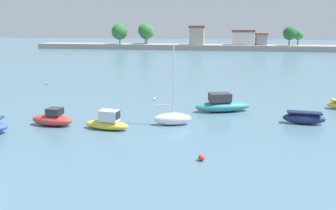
{
  "coord_description": "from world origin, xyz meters",
  "views": [
    {
      "loc": [
        13.68,
        -11.72,
        8.43
      ],
      "look_at": [
        8.24,
        19.56,
        0.91
      ],
      "focal_mm": 36.29,
      "sensor_mm": 36.0,
      "label": 1
    }
  ],
  "objects_px": {
    "moored_boat_3": "(108,122)",
    "mooring_buoy_2": "(201,158)",
    "moored_boat_4": "(173,118)",
    "mooring_buoy_1": "(47,83)",
    "moored_boat_5": "(222,105)",
    "mooring_buoy_0": "(154,99)",
    "moored_boat_6": "(304,118)",
    "moored_boat_2": "(53,119)"
  },
  "relations": [
    {
      "from": "mooring_buoy_1",
      "to": "mooring_buoy_2",
      "type": "height_order",
      "value": "mooring_buoy_2"
    },
    {
      "from": "moored_boat_2",
      "to": "moored_boat_5",
      "type": "height_order",
      "value": "moored_boat_5"
    },
    {
      "from": "moored_boat_5",
      "to": "mooring_buoy_0",
      "type": "bearing_deg",
      "value": 133.94
    },
    {
      "from": "moored_boat_4",
      "to": "mooring_buoy_1",
      "type": "xyz_separation_m",
      "value": [
        -21.21,
        17.02,
        -0.44
      ]
    },
    {
      "from": "moored_boat_3",
      "to": "moored_boat_5",
      "type": "distance_m",
      "value": 11.95
    },
    {
      "from": "moored_boat_4",
      "to": "mooring_buoy_1",
      "type": "distance_m",
      "value": 27.2
    },
    {
      "from": "mooring_buoy_0",
      "to": "mooring_buoy_1",
      "type": "relative_size",
      "value": 0.95
    },
    {
      "from": "moored_boat_4",
      "to": "moored_boat_5",
      "type": "xyz_separation_m",
      "value": [
        4.15,
        5.4,
        0.11
      ]
    },
    {
      "from": "moored_boat_3",
      "to": "mooring_buoy_1",
      "type": "height_order",
      "value": "moored_boat_3"
    },
    {
      "from": "moored_boat_3",
      "to": "mooring_buoy_1",
      "type": "relative_size",
      "value": 13.4
    },
    {
      "from": "mooring_buoy_1",
      "to": "moored_boat_2",
      "type": "bearing_deg",
      "value": -59.64
    },
    {
      "from": "mooring_buoy_1",
      "to": "mooring_buoy_2",
      "type": "relative_size",
      "value": 0.71
    },
    {
      "from": "moored_boat_4",
      "to": "mooring_buoy_0",
      "type": "bearing_deg",
      "value": 97.6
    },
    {
      "from": "mooring_buoy_1",
      "to": "moored_boat_5",
      "type": "bearing_deg",
      "value": -24.62
    },
    {
      "from": "moored_boat_3",
      "to": "mooring_buoy_0",
      "type": "relative_size",
      "value": 14.11
    },
    {
      "from": "moored_boat_3",
      "to": "mooring_buoy_2",
      "type": "height_order",
      "value": "moored_boat_3"
    },
    {
      "from": "moored_boat_2",
      "to": "mooring_buoy_0",
      "type": "distance_m",
      "value": 13.1
    },
    {
      "from": "moored_boat_4",
      "to": "mooring_buoy_1",
      "type": "bearing_deg",
      "value": 127.82
    },
    {
      "from": "moored_boat_4",
      "to": "mooring_buoy_2",
      "type": "distance_m",
      "value": 8.18
    },
    {
      "from": "moored_boat_4",
      "to": "mooring_buoy_0",
      "type": "height_order",
      "value": "moored_boat_4"
    },
    {
      "from": "moored_boat_4",
      "to": "moored_boat_2",
      "type": "bearing_deg",
      "value": 177.47
    },
    {
      "from": "moored_boat_6",
      "to": "mooring_buoy_0",
      "type": "distance_m",
      "value": 16.51
    },
    {
      "from": "moored_boat_2",
      "to": "mooring_buoy_2",
      "type": "distance_m",
      "value": 14.33
    },
    {
      "from": "mooring_buoy_0",
      "to": "moored_boat_5",
      "type": "bearing_deg",
      "value": -27.41
    },
    {
      "from": "mooring_buoy_2",
      "to": "moored_boat_4",
      "type": "bearing_deg",
      "value": 112.14
    },
    {
      "from": "moored_boat_2",
      "to": "moored_boat_4",
      "type": "bearing_deg",
      "value": 14.08
    },
    {
      "from": "moored_boat_3",
      "to": "mooring_buoy_1",
      "type": "xyz_separation_m",
      "value": [
        -16.13,
        19.22,
        -0.45
      ]
    },
    {
      "from": "moored_boat_4",
      "to": "mooring_buoy_1",
      "type": "relative_size",
      "value": 23.15
    },
    {
      "from": "moored_boat_2",
      "to": "moored_boat_3",
      "type": "height_order",
      "value": "moored_boat_3"
    },
    {
      "from": "moored_boat_3",
      "to": "moored_boat_6",
      "type": "xyz_separation_m",
      "value": [
        16.32,
        4.46,
        -0.08
      ]
    },
    {
      "from": "moored_boat_5",
      "to": "moored_boat_6",
      "type": "bearing_deg",
      "value": -42.54
    },
    {
      "from": "moored_boat_5",
      "to": "mooring_buoy_2",
      "type": "bearing_deg",
      "value": -113.37
    },
    {
      "from": "moored_boat_3",
      "to": "moored_boat_4",
      "type": "height_order",
      "value": "moored_boat_4"
    },
    {
      "from": "moored_boat_6",
      "to": "mooring_buoy_1",
      "type": "height_order",
      "value": "moored_boat_6"
    },
    {
      "from": "mooring_buoy_2",
      "to": "mooring_buoy_0",
      "type": "bearing_deg",
      "value": 111.53
    },
    {
      "from": "moored_boat_3",
      "to": "moored_boat_6",
      "type": "relative_size",
      "value": 1.1
    },
    {
      "from": "moored_boat_5",
      "to": "mooring_buoy_2",
      "type": "relative_size",
      "value": 13.96
    },
    {
      "from": "moored_boat_2",
      "to": "moored_boat_4",
      "type": "relative_size",
      "value": 0.55
    },
    {
      "from": "moored_boat_6",
      "to": "moored_boat_3",
      "type": "bearing_deg",
      "value": -160.3
    },
    {
      "from": "moored_boat_2",
      "to": "moored_boat_3",
      "type": "xyz_separation_m",
      "value": [
        5.02,
        -0.25,
        0.02
      ]
    },
    {
      "from": "moored_boat_3",
      "to": "mooring_buoy_2",
      "type": "bearing_deg",
      "value": -26.67
    },
    {
      "from": "mooring_buoy_2",
      "to": "moored_boat_5",
      "type": "bearing_deg",
      "value": 85.28
    }
  ]
}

